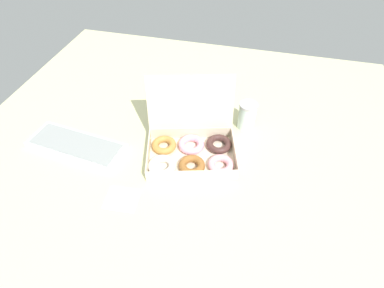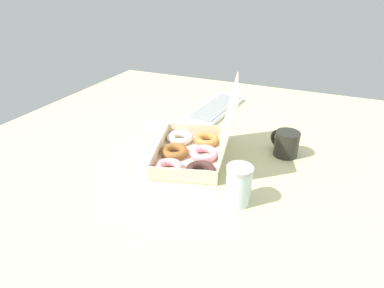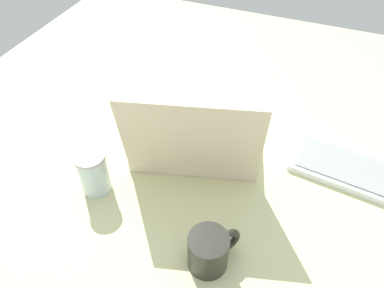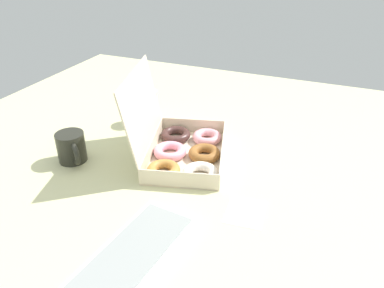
{
  "view_description": "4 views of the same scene",
  "coord_description": "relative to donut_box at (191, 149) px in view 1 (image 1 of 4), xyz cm",
  "views": [
    {
      "loc": [
        23.29,
        -76.76,
        86.99
      ],
      "look_at": [
        4.01,
        0.83,
        5.03
      ],
      "focal_mm": 28.0,
      "sensor_mm": 36.0,
      "label": 1
    },
    {
      "loc": [
        90.48,
        36.13,
        56.59
      ],
      "look_at": [
        4.91,
        -0.38,
        5.77
      ],
      "focal_mm": 28.0,
      "sensor_mm": 36.0,
      "label": 2
    },
    {
      "loc": [
        -22.17,
        68.45,
        75.1
      ],
      "look_at": [
        4.72,
        0.84,
        3.44
      ],
      "focal_mm": 35.0,
      "sensor_mm": 36.0,
      "label": 3
    },
    {
      "loc": [
        -87.78,
        -41.71,
        61.94
      ],
      "look_at": [
        6.13,
        -2.72,
        4.13
      ],
      "focal_mm": 35.0,
      "sensor_mm": 36.0,
      "label": 4
    }
  ],
  "objects": [
    {
      "name": "ground_plane",
      "position": [
        -3.9,
        0.25,
        -4.45
      ],
      "size": [
        180.0,
        180.0,
        2.0
      ],
      "primitive_type": "cube",
      "color": "beige"
    },
    {
      "name": "donut_box",
      "position": [
        0.0,
        0.0,
        0.0
      ],
      "size": [
        39.35,
        35.01,
        27.45
      ],
      "color": "beige",
      "rests_on": "ground_plane"
    },
    {
      "name": "keyboard",
      "position": [
        -45.6,
        -6.99,
        -2.39
      ],
      "size": [
        40.98,
        18.86,
        2.2
      ],
      "color": "white",
      "rests_on": "ground_plane"
    },
    {
      "name": "coffee_mug",
      "position": [
        -14.77,
        30.25,
        1.31
      ],
      "size": [
        9.82,
        11.11,
        9.28
      ],
      "color": "#282921",
      "rests_on": "ground_plane"
    },
    {
      "name": "glass_jar",
      "position": [
        18.6,
        21.65,
        2.64
      ],
      "size": [
        7.55,
        7.55,
        12.09
      ],
      "color": "silver",
      "rests_on": "ground_plane"
    },
    {
      "name": "paper_napkin",
      "position": [
        -18.12,
        -25.67,
        -3.37
      ],
      "size": [
        12.04,
        10.49,
        0.15
      ],
      "primitive_type": "cube",
      "rotation": [
        0.0,
        0.0,
        0.08
      ],
      "color": "white",
      "rests_on": "ground_plane"
    }
  ]
}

